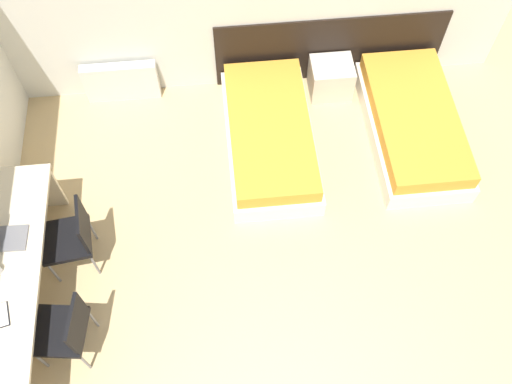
% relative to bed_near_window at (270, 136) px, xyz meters
% --- Properties ---
extents(headboard_panel, '(2.63, 0.03, 0.89)m').
position_rel_bed_near_window_xyz_m(headboard_panel, '(0.80, 0.97, 0.25)').
color(headboard_panel, black).
rests_on(headboard_panel, ground_plane).
extents(bed_near_window, '(0.94, 1.87, 0.41)m').
position_rel_bed_near_window_xyz_m(bed_near_window, '(0.00, 0.00, 0.00)').
color(bed_near_window, silver).
rests_on(bed_near_window, ground_plane).
extents(bed_near_door, '(0.94, 1.87, 0.41)m').
position_rel_bed_near_window_xyz_m(bed_near_door, '(1.59, 0.00, 0.00)').
color(bed_near_door, silver).
rests_on(bed_near_door, ground_plane).
extents(nightstand, '(0.48, 0.40, 0.43)m').
position_rel_bed_near_window_xyz_m(nightstand, '(0.80, 0.73, 0.02)').
color(nightstand, beige).
rests_on(nightstand, ground_plane).
extents(radiator, '(0.84, 0.12, 0.52)m').
position_rel_bed_near_window_xyz_m(radiator, '(-1.61, 0.89, 0.06)').
color(radiator, silver).
rests_on(radiator, ground_plane).
extents(desk, '(0.60, 2.23, 0.73)m').
position_rel_bed_near_window_xyz_m(desk, '(-2.46, -1.61, 0.38)').
color(desk, beige).
rests_on(desk, ground_plane).
extents(chair_near_laptop, '(0.50, 0.50, 0.87)m').
position_rel_bed_near_window_xyz_m(chair_near_laptop, '(-1.98, -1.17, 0.30)').
color(chair_near_laptop, black).
rests_on(chair_near_laptop, ground_plane).
extents(chair_near_notebook, '(0.51, 0.51, 0.87)m').
position_rel_bed_near_window_xyz_m(chair_near_notebook, '(-1.98, -2.05, 0.30)').
color(chair_near_notebook, black).
rests_on(chair_near_notebook, ground_plane).
extents(laptop, '(0.34, 0.26, 0.34)m').
position_rel_bed_near_window_xyz_m(laptop, '(-2.51, -1.26, 0.60)').
color(laptop, slate).
rests_on(laptop, desk).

